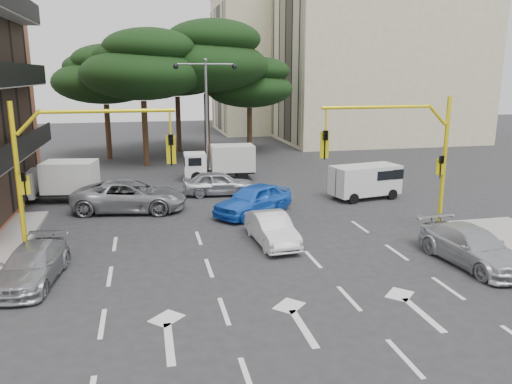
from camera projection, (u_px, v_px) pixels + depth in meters
ground at (262, 264)px, 18.67m from camera, size 120.00×120.00×0.00m
median_strip at (208, 178)px, 33.84m from camera, size 1.40×6.00×0.15m
apartment_beige_near at (380, 50)px, 51.14m from camera, size 20.20×12.15×18.70m
apartment_beige_far at (283, 62)px, 61.28m from camera, size 16.20×12.15×16.70m
pine_left_near at (143, 65)px, 36.93m from camera, size 9.15×9.15×10.23m
pine_center at (206, 56)px, 39.73m from camera, size 9.98×9.98×11.16m
pine_left_far at (105, 74)px, 40.25m from camera, size 8.32×8.32×9.30m
pine_right at (250, 82)px, 42.96m from camera, size 7.49×7.49×8.37m
pine_back at (177, 66)px, 44.21m from camera, size 9.15×9.15×10.23m
signal_mast_right at (408, 148)px, 21.11m from camera, size 5.79×0.37×6.00m
signal_mast_left at (69, 159)px, 18.22m from camera, size 5.79×0.37×6.00m
street_lamp_center at (206, 97)px, 32.61m from camera, size 4.16×0.36×7.77m
car_white_hatch at (272, 229)px, 20.73m from camera, size 1.60×3.96×1.28m
car_blue_compact at (253, 200)px, 25.03m from camera, size 4.74×4.15×1.55m
car_silver_wagon at (32, 265)px, 16.86m from camera, size 2.24×4.44×1.24m
car_silver_cross_a at (130, 196)px, 25.68m from camera, size 6.10×3.61×1.59m
car_silver_cross_b at (219, 183)px, 29.14m from camera, size 4.30×2.01×1.43m
car_silver_parked at (472, 247)px, 18.48m from camera, size 2.37×4.86×1.36m
van_white at (365, 182)px, 28.27m from camera, size 4.13×2.42×1.94m
box_truck_a at (55, 182)px, 27.48m from camera, size 4.86×2.65×2.27m
box_truck_b at (220, 163)px, 33.28m from camera, size 4.80×2.21×2.32m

